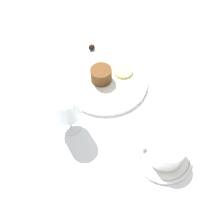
{
  "coord_description": "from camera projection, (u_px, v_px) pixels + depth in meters",
  "views": [
    {
      "loc": [
        -0.26,
        0.48,
        0.65
      ],
      "look_at": [
        -0.08,
        0.1,
        0.04
      ],
      "focal_mm": 42.0,
      "sensor_mm": 36.0,
      "label": 1
    }
  ],
  "objects": [
    {
      "name": "ground_plane",
      "position": [
        102.0,
        87.0,
        0.85
      ],
      "size": [
        3.0,
        3.0,
        0.0
      ],
      "primitive_type": "plane",
      "color": "white"
    },
    {
      "name": "fork",
      "position": [
        53.0,
        65.0,
        0.9
      ],
      "size": [
        0.04,
        0.18,
        0.01
      ],
      "color": "silver",
      "rests_on": "ground_plane"
    },
    {
      "name": "spoon",
      "position": [
        148.0,
        147.0,
        0.71
      ],
      "size": [
        0.05,
        0.11,
        0.0
      ],
      "color": "silver",
      "rests_on": "saucer"
    },
    {
      "name": "dessert_cake",
      "position": [
        101.0,
        75.0,
        0.83
      ],
      "size": [
        0.07,
        0.07,
        0.05
      ],
      "color": "#563314",
      "rests_on": "dinner_plate"
    },
    {
      "name": "chocolate_truffle",
      "position": [
        92.0,
        48.0,
        0.94
      ],
      "size": [
        0.02,
        0.02,
        0.02
      ],
      "color": "black",
      "rests_on": "ground_plane"
    },
    {
      "name": "saucer",
      "position": [
        164.0,
        156.0,
        0.7
      ],
      "size": [
        0.15,
        0.15,
        0.01
      ],
      "color": "white",
      "rests_on": "ground_plane"
    },
    {
      "name": "dinner_plate",
      "position": [
        106.0,
        81.0,
        0.85
      ],
      "size": [
        0.27,
        0.27,
        0.01
      ],
      "color": "white",
      "rests_on": "ground_plane"
    },
    {
      "name": "wine_glass",
      "position": [
        66.0,
        108.0,
        0.69
      ],
      "size": [
        0.07,
        0.07,
        0.14
      ],
      "color": "silver",
      "rests_on": "ground_plane"
    },
    {
      "name": "pineapple_slice",
      "position": [
        123.0,
        71.0,
        0.86
      ],
      "size": [
        0.06,
        0.06,
        0.01
      ],
      "color": "#EFE075",
      "rests_on": "dinner_plate"
    },
    {
      "name": "coffee_cup",
      "position": [
        166.0,
        150.0,
        0.68
      ],
      "size": [
        0.12,
        0.1,
        0.06
      ],
      "color": "white",
      "rests_on": "saucer"
    }
  ]
}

